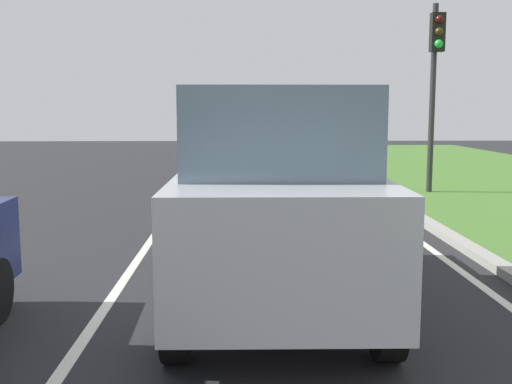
{
  "coord_description": "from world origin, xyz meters",
  "views": [
    {
      "loc": [
        0.73,
        3.0,
        2.08
      ],
      "look_at": [
        0.91,
        9.56,
        1.2
      ],
      "focal_mm": 43.09,
      "sensor_mm": 36.0,
      "label": 1
    }
  ],
  "objects": [
    {
      "name": "car_suv_ahead",
      "position": [
        1.09,
        9.41,
        1.17
      ],
      "size": [
        2.01,
        4.52,
        2.28
      ],
      "rotation": [
        0.0,
        0.0,
        -0.01
      ],
      "color": "#B7BABF",
      "rests_on": "ground"
    },
    {
      "name": "lane_line_right_edge",
      "position": [
        3.6,
        14.0,
        0.0
      ],
      "size": [
        0.12,
        32.0,
        0.01
      ],
      "primitive_type": "cube",
      "color": "silver",
      "rests_on": "ground"
    },
    {
      "name": "traffic_light_near_right",
      "position": [
        5.42,
        17.85,
        3.11
      ],
      "size": [
        0.32,
        0.5,
        4.59
      ],
      "color": "#2D2D2D",
      "rests_on": "ground"
    },
    {
      "name": "ground_plane",
      "position": [
        0.0,
        14.0,
        0.0
      ],
      "size": [
        60.0,
        60.0,
        0.0
      ],
      "primitive_type": "plane",
      "color": "#262628"
    },
    {
      "name": "curb_right",
      "position": [
        4.1,
        14.0,
        0.06
      ],
      "size": [
        0.24,
        48.0,
        0.12
      ],
      "primitive_type": "cube",
      "color": "#9E9B93",
      "rests_on": "ground"
    },
    {
      "name": "lane_line_center",
      "position": [
        -0.7,
        14.0,
        0.0
      ],
      "size": [
        0.12,
        32.0,
        0.01
      ],
      "primitive_type": "cube",
      "color": "silver",
      "rests_on": "ground"
    }
  ]
}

